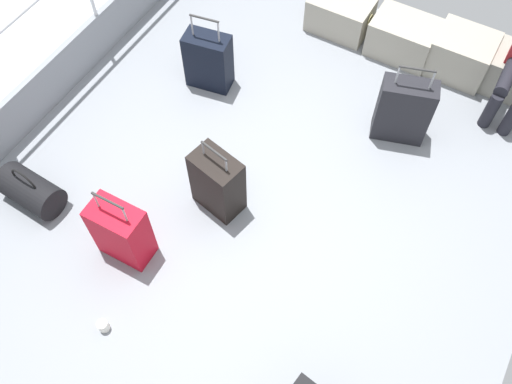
{
  "coord_description": "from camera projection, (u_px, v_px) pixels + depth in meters",
  "views": [
    {
      "loc": [
        1.15,
        -2.13,
        3.95
      ],
      "look_at": [
        0.02,
        -0.15,
        0.25
      ],
      "focal_mm": 38.75,
      "sensor_mm": 36.0,
      "label": 1
    }
  ],
  "objects": [
    {
      "name": "ground_plane",
      "position": [
        262.0,
        195.0,
        4.66
      ],
      "size": [
        4.4,
        5.2,
        0.06
      ],
      "primitive_type": "cube",
      "color": "gray"
    },
    {
      "name": "gunwale_port",
      "position": [
        54.0,
        79.0,
        5.0
      ],
      "size": [
        0.06,
        5.2,
        0.45
      ],
      "primitive_type": "cube",
      "color": "gray",
      "rests_on": "ground_plane"
    },
    {
      "name": "railing_port",
      "position": [
        33.0,
        32.0,
        4.53
      ],
      "size": [
        0.04,
        4.2,
        1.02
      ],
      "color": "silver",
      "rests_on": "ground_plane"
    },
    {
      "name": "cargo_crate_0",
      "position": [
        340.0,
        15.0,
        5.52
      ],
      "size": [
        0.64,
        0.4,
        0.35
      ],
      "color": "#9E9989",
      "rests_on": "ground_plane"
    },
    {
      "name": "cargo_crate_1",
      "position": [
        403.0,
        37.0,
        5.34
      ],
      "size": [
        0.65,
        0.44,
        0.38
      ],
      "color": "#9E9989",
      "rests_on": "ground_plane"
    },
    {
      "name": "cargo_crate_2",
      "position": [
        462.0,
        55.0,
        5.2
      ],
      "size": [
        0.58,
        0.47,
        0.41
      ],
      "color": "#9E9989",
      "rests_on": "ground_plane"
    },
    {
      "name": "suitcase_0",
      "position": [
        208.0,
        61.0,
        5.05
      ],
      "size": [
        0.44,
        0.29,
        0.78
      ],
      "color": "black",
      "rests_on": "ground_plane"
    },
    {
      "name": "suitcase_1",
      "position": [
        121.0,
        232.0,
        4.11
      ],
      "size": [
        0.41,
        0.25,
        0.76
      ],
      "color": "#B70C1E",
      "rests_on": "ground_plane"
    },
    {
      "name": "suitcase_2",
      "position": [
        403.0,
        110.0,
        4.7
      ],
      "size": [
        0.5,
        0.34,
        0.82
      ],
      "color": "black",
      "rests_on": "ground_plane"
    },
    {
      "name": "suitcase_4",
      "position": [
        218.0,
        183.0,
        4.33
      ],
      "size": [
        0.44,
        0.32,
        0.73
      ],
      "color": "black",
      "rests_on": "ground_plane"
    },
    {
      "name": "duffel_bag",
      "position": [
        31.0,
        191.0,
        4.47
      ],
      "size": [
        0.53,
        0.31,
        0.42
      ],
      "color": "black",
      "rests_on": "ground_plane"
    },
    {
      "name": "paper_cup",
      "position": [
        103.0,
        326.0,
        3.98
      ],
      "size": [
        0.08,
        0.08,
        0.1
      ],
      "primitive_type": "cylinder",
      "color": "white",
      "rests_on": "ground_plane"
    }
  ]
}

